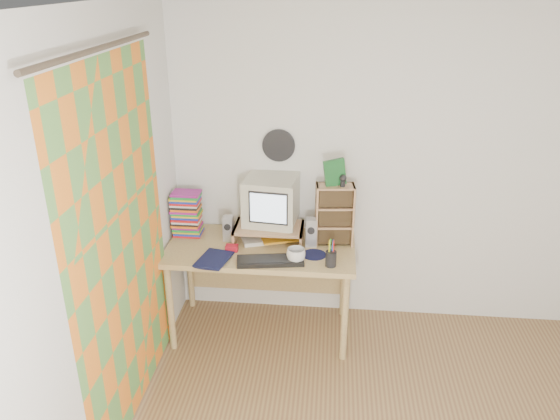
% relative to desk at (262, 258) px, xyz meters
% --- Properties ---
extents(ceiling, '(3.50, 3.50, 0.00)m').
position_rel_desk_xyz_m(ceiling, '(1.03, -1.44, 1.88)').
color(ceiling, white).
rests_on(ceiling, back_wall).
extents(back_wall, '(3.50, 0.00, 3.50)m').
position_rel_desk_xyz_m(back_wall, '(1.03, 0.31, 0.63)').
color(back_wall, silver).
rests_on(back_wall, floor).
extents(left_wall, '(0.00, 3.50, 3.50)m').
position_rel_desk_xyz_m(left_wall, '(-0.72, -1.44, 0.63)').
color(left_wall, silver).
rests_on(left_wall, floor).
extents(curtain, '(0.00, 2.20, 2.20)m').
position_rel_desk_xyz_m(curtain, '(-0.68, -0.96, 0.53)').
color(curtain, orange).
rests_on(curtain, left_wall).
extents(wall_disc, '(0.25, 0.02, 0.25)m').
position_rel_desk_xyz_m(wall_disc, '(0.10, 0.29, 0.81)').
color(wall_disc, black).
rests_on(wall_disc, back_wall).
extents(desk, '(1.40, 0.70, 0.75)m').
position_rel_desk_xyz_m(desk, '(0.00, 0.00, 0.00)').
color(desk, tan).
rests_on(desk, floor).
extents(monitor_riser, '(0.52, 0.30, 0.12)m').
position_rel_desk_xyz_m(monitor_riser, '(0.05, 0.04, 0.23)').
color(monitor_riser, tan).
rests_on(monitor_riser, desk).
extents(crt_monitor, '(0.42, 0.42, 0.36)m').
position_rel_desk_xyz_m(crt_monitor, '(0.06, 0.09, 0.43)').
color(crt_monitor, beige).
rests_on(crt_monitor, monitor_riser).
extents(speaker_left, '(0.08, 0.08, 0.20)m').
position_rel_desk_xyz_m(speaker_left, '(-0.26, 0.02, 0.23)').
color(speaker_left, '#9F9FA3').
rests_on(speaker_left, desk).
extents(speaker_right, '(0.09, 0.09, 0.22)m').
position_rel_desk_xyz_m(speaker_right, '(0.37, -0.01, 0.24)').
color(speaker_right, '#9F9FA3').
rests_on(speaker_right, desk).
extents(keyboard, '(0.49, 0.23, 0.03)m').
position_rel_desk_xyz_m(keyboard, '(0.10, -0.31, 0.15)').
color(keyboard, black).
rests_on(keyboard, desk).
extents(dvd_stack, '(0.21, 0.15, 0.30)m').
position_rel_desk_xyz_m(dvd_stack, '(-0.59, 0.08, 0.29)').
color(dvd_stack, brown).
rests_on(dvd_stack, desk).
extents(cd_rack, '(0.29, 0.18, 0.46)m').
position_rel_desk_xyz_m(cd_rack, '(0.54, 0.05, 0.37)').
color(cd_rack, tan).
rests_on(cd_rack, desk).
extents(mug, '(0.15, 0.15, 0.11)m').
position_rel_desk_xyz_m(mug, '(0.28, -0.28, 0.19)').
color(mug, silver).
rests_on(mug, desk).
extents(diary, '(0.28, 0.24, 0.05)m').
position_rel_desk_xyz_m(diary, '(-0.40, -0.30, 0.16)').
color(diary, '#0E1236').
rests_on(diary, desk).
extents(mousepad, '(0.19, 0.19, 0.00)m').
position_rel_desk_xyz_m(mousepad, '(0.40, -0.16, 0.14)').
color(mousepad, black).
rests_on(mousepad, desk).
extents(pen_cup, '(0.09, 0.09, 0.15)m').
position_rel_desk_xyz_m(pen_cup, '(0.52, -0.31, 0.21)').
color(pen_cup, black).
rests_on(pen_cup, desk).
extents(papers, '(0.39, 0.33, 0.04)m').
position_rel_desk_xyz_m(papers, '(0.05, 0.07, 0.16)').
color(papers, silver).
rests_on(papers, desk).
extents(red_box, '(0.09, 0.06, 0.04)m').
position_rel_desk_xyz_m(red_box, '(-0.20, -0.15, 0.16)').
color(red_box, '#B21323').
rests_on(red_box, desk).
extents(game_box, '(0.15, 0.08, 0.20)m').
position_rel_desk_xyz_m(game_box, '(0.53, 0.05, 0.70)').
color(game_box, '#195926').
rests_on(game_box, cd_rack).
extents(webcam, '(0.06, 0.06, 0.09)m').
position_rel_desk_xyz_m(webcam, '(0.59, 0.04, 0.64)').
color(webcam, black).
rests_on(webcam, cd_rack).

